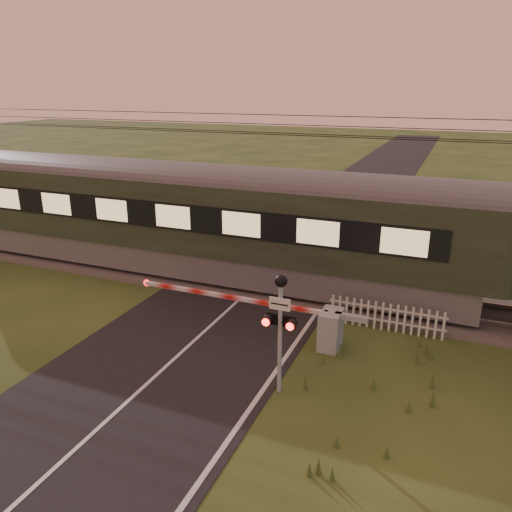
% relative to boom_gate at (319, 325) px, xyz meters
% --- Properties ---
extents(ground, '(160.00, 160.00, 0.00)m').
position_rel_boom_gate_xyz_m(ground, '(-3.36, -2.96, -0.63)').
color(ground, '#253B17').
rests_on(ground, ground).
extents(road, '(6.00, 140.00, 0.03)m').
position_rel_boom_gate_xyz_m(road, '(-3.34, -3.19, -0.62)').
color(road, black).
rests_on(road, ground).
extents(track_bed, '(140.00, 3.40, 0.39)m').
position_rel_boom_gate_xyz_m(track_bed, '(-3.36, 3.54, -0.56)').
color(track_bed, '#47423D').
rests_on(track_bed, ground).
extents(overhead_wires, '(120.00, 0.62, 0.62)m').
position_rel_boom_gate_xyz_m(overhead_wires, '(-3.36, 3.54, 5.10)').
color(overhead_wires, black).
rests_on(overhead_wires, ground).
extents(boom_gate, '(7.17, 0.86, 1.14)m').
position_rel_boom_gate_xyz_m(boom_gate, '(0.00, 0.00, 0.00)').
color(boom_gate, gray).
rests_on(boom_gate, ground).
extents(crossing_signal, '(0.77, 0.34, 3.01)m').
position_rel_boom_gate_xyz_m(crossing_signal, '(-0.24, -2.57, 1.45)').
color(crossing_signal, gray).
rests_on(crossing_signal, ground).
extents(picket_fence, '(3.48, 0.07, 0.89)m').
position_rel_boom_gate_xyz_m(picket_fence, '(1.63, 1.65, -0.18)').
color(picket_fence, silver).
rests_on(picket_fence, ground).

